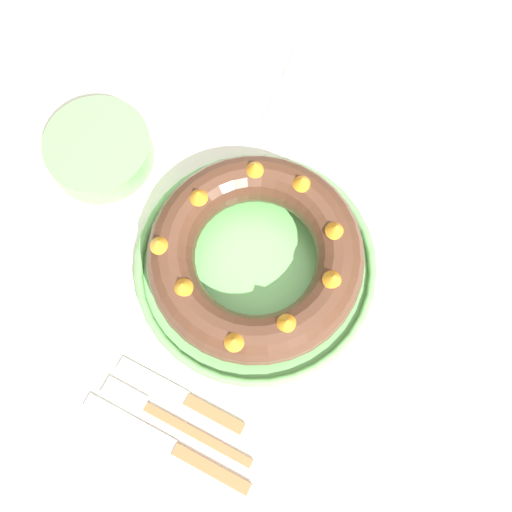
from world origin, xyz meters
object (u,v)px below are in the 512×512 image
fork (166,417)px  side_bowl (99,150)px  serving_dish (256,265)px  cake_knife (189,400)px  bundt_cake (256,256)px  serving_knife (177,450)px  napkin (318,92)px

fork → side_bowl: side_bowl is taller
serving_dish → cake_knife: size_ratio=1.80×
serving_dish → bundt_cake: bearing=135.7°
serving_dish → fork: (-0.23, 0.01, -0.01)m
bundt_cake → fork: 0.24m
bundt_cake → side_bowl: bundt_cake is taller
serving_dish → bundt_cake: (-0.00, 0.00, 0.04)m
serving_knife → cake_knife: size_ratio=1.29×
serving_dish → napkin: serving_dish is taller
bundt_cake → fork: bearing=177.3°
serving_dish → serving_knife: bearing=-175.1°
fork → side_bowl: bearing=42.6°
cake_knife → bundt_cake: bearing=0.2°
fork → side_bowl: 0.39m
serving_dish → fork: bearing=177.3°
serving_knife → napkin: (0.56, 0.07, -0.00)m
serving_dish → fork: size_ratio=1.54×
bundt_cake → fork: size_ratio=1.33×
cake_knife → serving_knife: bearing=-165.3°
bundt_cake → cake_knife: bearing=-178.5°
bundt_cake → serving_knife: 0.27m
fork → serving_dish: bearing=-3.8°
fork → cake_knife: bearing=-27.6°
fork → napkin: fork is taller
serving_dish → cake_knife: (-0.20, -0.01, -0.01)m
side_bowl → cake_knife: bearing=-131.1°
cake_knife → napkin: size_ratio=1.07×
bundt_cake → napkin: bundt_cake is taller
fork → serving_knife: 0.04m
bundt_cake → napkin: 0.30m
side_bowl → napkin: bearing=-43.7°
serving_dish → side_bowl: size_ratio=2.17×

